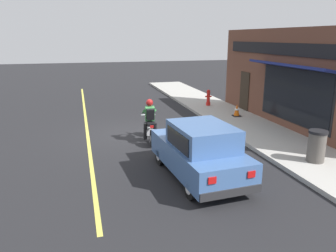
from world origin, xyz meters
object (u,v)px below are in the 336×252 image
object	(u,v)px
car_hatchback	(199,151)
traffic_cone	(237,110)
fire_hydrant	(208,98)
trash_bin	(317,146)
motorcycle_with_rider	(150,124)

from	to	relation	value
car_hatchback	traffic_cone	xyz separation A→B (m)	(4.13, 5.89, -0.33)
car_hatchback	traffic_cone	world-z (taller)	car_hatchback
fire_hydrant	car_hatchback	bearing A→B (deg)	-113.61
trash_bin	fire_hydrant	xyz separation A→B (m)	(0.06, 8.83, -0.06)
motorcycle_with_rider	fire_hydrant	size ratio (longest dim) A/B	2.30
motorcycle_with_rider	traffic_cone	size ratio (longest dim) A/B	3.37
car_hatchback	motorcycle_with_rider	bearing A→B (deg)	99.85
motorcycle_with_rider	car_hatchback	size ratio (longest dim) A/B	0.52
motorcycle_with_rider	trash_bin	xyz separation A→B (m)	(4.36, -3.76, -0.04)
car_hatchback	trash_bin	world-z (taller)	car_hatchback
car_hatchback	traffic_cone	bearing A→B (deg)	54.94
car_hatchback	traffic_cone	distance (m)	7.20
car_hatchback	fire_hydrant	bearing A→B (deg)	66.39
trash_bin	traffic_cone	bearing A→B (deg)	86.25
motorcycle_with_rider	trash_bin	bearing A→B (deg)	-40.75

